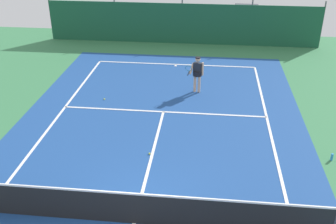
% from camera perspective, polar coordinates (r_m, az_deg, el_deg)
% --- Properties ---
extents(ground_plane, '(36.00, 36.00, 0.00)m').
position_cam_1_polar(ground_plane, '(10.80, -4.89, -15.69)').
color(ground_plane, '#387A4C').
extents(court_surface, '(11.02, 26.60, 0.01)m').
position_cam_1_polar(court_surface, '(10.80, -4.89, -15.68)').
color(court_surface, '#1E478C').
rests_on(court_surface, ground).
extents(tennis_net, '(10.12, 0.10, 1.10)m').
position_cam_1_polar(tennis_net, '(10.46, -5.01, -13.65)').
color(tennis_net, black).
rests_on(tennis_net, ground).
extents(back_fence, '(16.30, 0.98, 2.70)m').
position_cam_1_polar(back_fence, '(24.81, 2.07, 11.69)').
color(back_fence, '#195138').
rests_on(back_fence, ground).
extents(tennis_player, '(0.80, 0.68, 1.64)m').
position_cam_1_polar(tennis_player, '(17.45, 4.23, 5.78)').
color(tennis_player, '#D8AD8C').
rests_on(tennis_player, ground).
extents(tennis_ball_near_player, '(0.07, 0.07, 0.07)m').
position_cam_1_polar(tennis_ball_near_player, '(13.32, -2.69, -6.02)').
color(tennis_ball_near_player, '#CCDB33').
rests_on(tennis_ball_near_player, ground).
extents(tennis_ball_midcourt, '(0.07, 0.07, 0.07)m').
position_cam_1_polar(tennis_ball_midcourt, '(17.25, -9.17, 1.85)').
color(tennis_ball_midcourt, '#CCDB33').
rests_on(tennis_ball_midcourt, ground).
extents(parked_car, '(2.21, 4.30, 1.68)m').
position_cam_1_polar(parked_car, '(27.08, 11.11, 12.92)').
color(parked_car, silver).
rests_on(parked_car, ground).
extents(water_bottle, '(0.08, 0.08, 0.24)m').
position_cam_1_polar(water_bottle, '(14.05, 22.55, -6.01)').
color(water_bottle, '#338CD8').
rests_on(water_bottle, ground).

